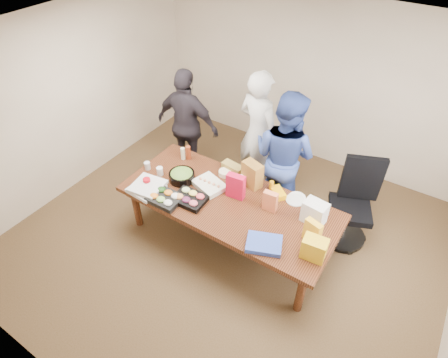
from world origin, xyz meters
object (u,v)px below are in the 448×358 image
Objects in this scene: conference_table at (229,221)px; person_right at (284,156)px; person_center at (258,134)px; sheet_cake at (209,185)px; salad_bowl at (182,176)px; office_chair at (351,207)px.

person_right reaches higher than conference_table.
person_center is 1.02× the size of person_right.
sheet_cake is 1.17× the size of salad_bowl.
person_center reaches higher than sheet_cake.
person_center is at bearing 103.02° from sheet_cake.
person_center reaches higher than conference_table.
person_center is 4.84× the size of sheet_cake.
office_chair is 1.87m from sheet_cake.
salad_bowl is (-1.03, -0.96, -0.16)m from person_right.
conference_table is 6.91× the size of sheet_cake.
sheet_cake is (-1.67, -0.82, 0.18)m from office_chair.
salad_bowl is at bearing 81.48° from person_center.
person_center is at bearing -17.47° from person_right.
salad_bowl is (-0.75, 0.00, 0.43)m from conference_table.
office_chair is 2.98× the size of sheet_cake.
conference_table is 0.55m from sheet_cake.
office_chair is (1.31, 0.90, 0.23)m from conference_table.
office_chair is at bearing 43.17° from sheet_cake.
person_right is (-1.04, 0.06, 0.36)m from office_chair.
sheet_cake is 0.41m from salad_bowl.
office_chair is at bearing -179.32° from person_center.
person_center is at bearing 68.80° from salad_bowl.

